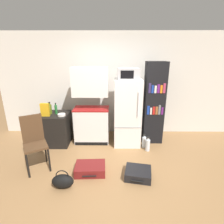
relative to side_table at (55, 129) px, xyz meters
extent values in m
plane|color=olive|center=(1.39, -1.27, -0.38)|extent=(24.00, 24.00, 0.00)
cube|color=silver|center=(1.59, 0.73, 0.95)|extent=(6.40, 0.10, 2.66)
cube|color=black|center=(0.00, 0.00, 0.00)|extent=(0.70, 0.67, 0.76)
cube|color=silver|center=(0.90, 0.10, 0.04)|extent=(0.82, 0.47, 0.85)
cube|color=maroon|center=(0.90, 0.10, 0.48)|extent=(0.84, 0.48, 0.03)
cube|color=silver|center=(0.90, 0.10, 1.13)|extent=(0.82, 0.40, 0.67)
cube|color=black|center=(0.90, -0.14, -0.34)|extent=(0.79, 0.01, 0.08)
cube|color=white|center=(1.76, 0.02, 0.41)|extent=(0.62, 0.63, 1.58)
cube|color=gray|center=(1.76, -0.30, 0.16)|extent=(0.59, 0.01, 0.01)
cylinder|color=silver|center=(1.96, -0.31, 0.70)|extent=(0.02, 0.02, 0.55)
cube|color=#B7B7BC|center=(1.76, 0.02, 1.33)|extent=(0.47, 0.44, 0.24)
cube|color=black|center=(1.72, -0.20, 1.33)|extent=(0.27, 0.01, 0.17)
cube|color=black|center=(2.41, 0.15, 0.60)|extent=(0.47, 0.37, 1.96)
cube|color=#193899|center=(2.24, -0.04, 0.49)|extent=(0.06, 0.01, 0.21)
cube|color=silver|center=(2.31, -0.04, 0.47)|extent=(0.04, 0.01, 0.17)
cube|color=red|center=(2.37, -0.04, 0.48)|extent=(0.06, 0.01, 0.19)
cube|color=brown|center=(2.44, -0.04, 0.48)|extent=(0.05, 0.01, 0.19)
cube|color=slate|center=(2.50, -0.04, 0.50)|extent=(0.05, 0.01, 0.23)
cube|color=#661E75|center=(2.57, -0.04, 0.47)|extent=(0.04, 0.01, 0.17)
cube|color=#332856|center=(2.24, -0.04, 1.01)|extent=(0.05, 0.01, 0.22)
cube|color=#193899|center=(2.31, -0.04, 0.98)|extent=(0.05, 0.01, 0.18)
cube|color=silver|center=(2.37, -0.04, 0.98)|extent=(0.05, 0.01, 0.17)
cube|color=#661E75|center=(2.44, -0.04, 0.99)|extent=(0.06, 0.01, 0.20)
cube|color=orange|center=(2.50, -0.04, 0.99)|extent=(0.05, 0.01, 0.18)
cube|color=#A33351|center=(2.57, -0.04, 1.01)|extent=(0.05, 0.01, 0.22)
cylinder|color=silver|center=(-0.21, 0.26, 0.44)|extent=(0.08, 0.08, 0.13)
cylinder|color=silver|center=(-0.21, 0.26, 0.52)|extent=(0.04, 0.04, 0.02)
cylinder|color=black|center=(-0.21, 0.26, 0.54)|extent=(0.04, 0.04, 0.01)
cylinder|color=#1E6028|center=(0.07, 0.01, 0.48)|extent=(0.06, 0.06, 0.21)
cylinder|color=#1E6028|center=(0.07, 0.01, 0.61)|extent=(0.03, 0.03, 0.04)
cylinder|color=black|center=(0.07, 0.01, 0.64)|extent=(0.03, 0.03, 0.02)
cylinder|color=#566619|center=(-0.08, 0.01, 0.49)|extent=(0.09, 0.09, 0.22)
cylinder|color=#566619|center=(-0.08, 0.01, 0.62)|extent=(0.04, 0.04, 0.04)
cylinder|color=black|center=(-0.08, 0.01, 0.65)|extent=(0.05, 0.05, 0.02)
cylinder|color=silver|center=(0.23, -0.14, 0.40)|extent=(0.18, 0.18, 0.05)
cube|color=gold|center=(-0.13, -0.15, 0.53)|extent=(0.19, 0.07, 0.30)
cylinder|color=black|center=(-0.08, -1.32, -0.14)|extent=(0.04, 0.04, 0.48)
cylinder|color=black|center=(0.24, -1.13, -0.14)|extent=(0.04, 0.04, 0.48)
cylinder|color=black|center=(-0.26, -1.00, -0.14)|extent=(0.04, 0.04, 0.48)
cylinder|color=black|center=(0.06, -0.82, -0.14)|extent=(0.04, 0.04, 0.48)
cube|color=#4C331E|center=(-0.01, -1.07, 0.12)|extent=(0.55, 0.55, 0.04)
cube|color=#4C331E|center=(-0.10, -0.91, 0.40)|extent=(0.35, 0.23, 0.53)
cube|color=maroon|center=(1.00, -1.16, -0.30)|extent=(0.57, 0.41, 0.16)
cylinder|color=black|center=(1.01, -1.38, -0.30)|extent=(0.25, 0.03, 0.02)
cube|color=black|center=(1.88, -1.28, -0.30)|extent=(0.52, 0.47, 0.15)
cylinder|color=black|center=(1.84, -1.50, -0.30)|extent=(0.20, 0.06, 0.02)
ellipsoid|color=black|center=(0.60, -1.56, -0.26)|extent=(0.36, 0.20, 0.24)
torus|color=black|center=(0.60, -1.56, -0.15)|extent=(0.21, 0.02, 0.21)
cylinder|color=silver|center=(2.16, -0.21, -0.25)|extent=(0.09, 0.09, 0.26)
cylinder|color=silver|center=(2.16, -0.21, -0.10)|extent=(0.04, 0.04, 0.05)
cylinder|color=black|center=(2.16, -0.21, -0.06)|extent=(0.05, 0.05, 0.03)
cylinder|color=silver|center=(2.22, -0.37, -0.24)|extent=(0.10, 0.10, 0.27)
cylinder|color=silver|center=(2.22, -0.37, -0.08)|extent=(0.04, 0.04, 0.05)
cylinder|color=black|center=(2.22, -0.37, -0.05)|extent=(0.05, 0.05, 0.03)
camera|label=1|loc=(1.43, -3.92, 1.72)|focal=28.00mm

